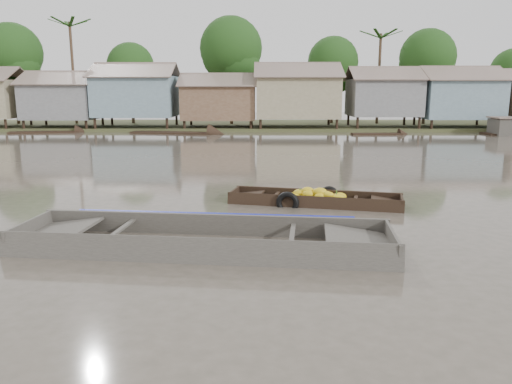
{
  "coord_description": "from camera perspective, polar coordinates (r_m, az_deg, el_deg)",
  "views": [
    {
      "loc": [
        -0.55,
        -11.62,
        3.32
      ],
      "look_at": [
        -0.63,
        0.51,
        0.8
      ],
      "focal_mm": 35.0,
      "sensor_mm": 36.0,
      "label": 1
    }
  ],
  "objects": [
    {
      "name": "distant_boats",
      "position": [
        38.62,
        22.11,
        6.29
      ],
      "size": [
        46.11,
        15.28,
        1.38
      ],
      "color": "black",
      "rests_on": "ground"
    },
    {
      "name": "banana_boat",
      "position": [
        14.71,
        6.49,
        -0.91
      ],
      "size": [
        5.15,
        2.28,
        0.7
      ],
      "rotation": [
        0.0,
        0.0,
        -0.22
      ],
      "color": "black",
      "rests_on": "ground"
    },
    {
      "name": "ground",
      "position": [
        12.1,
        2.97,
        -4.21
      ],
      "size": [
        120.0,
        120.0,
        0.0
      ],
      "primitive_type": "plane",
      "color": "#4A4539",
      "rests_on": "ground"
    },
    {
      "name": "viewer_boat",
      "position": [
        10.71,
        -5.86,
        -5.99
      ],
      "size": [
        8.12,
        2.88,
        0.64
      ],
      "rotation": [
        0.0,
        0.0,
        -0.1
      ],
      "color": "#3D3934",
      "rests_on": "ground"
    },
    {
      "name": "riverbank",
      "position": [
        43.63,
        5.17,
        11.37
      ],
      "size": [
        120.0,
        12.47,
        10.22
      ],
      "color": "#384723",
      "rests_on": "ground"
    }
  ]
}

